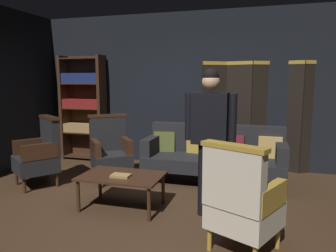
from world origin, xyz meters
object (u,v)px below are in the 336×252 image
at_px(folding_screen, 263,115).
at_px(armchair_wing_left, 40,153).
at_px(coffee_table, 122,179).
at_px(velvet_couch, 214,153).
at_px(armchair_wing_right, 110,150).
at_px(book_tan_leather, 121,176).
at_px(bookshelf, 83,106).
at_px(armchair_gilt_accent, 242,201).
at_px(standing_figure, 210,129).

relative_size(folding_screen, armchair_wing_left, 1.99).
height_order(folding_screen, coffee_table, folding_screen).
relative_size(velvet_couch, armchair_wing_right, 2.04).
bearing_deg(folding_screen, book_tan_leather, -125.04).
relative_size(coffee_table, armchair_wing_right, 0.96).
bearing_deg(bookshelf, armchair_gilt_accent, -40.19).
bearing_deg(standing_figure, armchair_gilt_accent, -60.48).
relative_size(coffee_table, standing_figure, 0.59).
bearing_deg(bookshelf, armchair_wing_right, -45.29).
xyz_separation_m(coffee_table, armchair_gilt_accent, (1.48, -0.65, 0.12)).
relative_size(bookshelf, armchair_gilt_accent, 1.97).
relative_size(folding_screen, bookshelf, 1.01).
bearing_deg(bookshelf, standing_figure, -35.43).
distance_m(folding_screen, standing_figure, 2.26).
relative_size(armchair_wing_left, armchair_wing_right, 1.00).
bearing_deg(folding_screen, armchair_wing_right, -149.79).
distance_m(velvet_couch, standing_figure, 1.40).
bearing_deg(armchair_wing_right, armchair_gilt_accent, -37.04).
xyz_separation_m(velvet_couch, armchair_wing_left, (-2.48, -0.89, 0.03)).
xyz_separation_m(armchair_gilt_accent, book_tan_leather, (-1.46, 0.58, -0.06)).
height_order(coffee_table, book_tan_leather, book_tan_leather).
height_order(coffee_table, standing_figure, standing_figure).
bearing_deg(velvet_couch, bookshelf, 164.68).
distance_m(bookshelf, book_tan_leather, 2.87).
height_order(folding_screen, standing_figure, folding_screen).
xyz_separation_m(coffee_table, book_tan_leather, (0.02, -0.07, 0.06)).
xyz_separation_m(armchair_gilt_accent, standing_figure, (-0.41, 0.72, 0.54)).
xyz_separation_m(folding_screen, standing_figure, (-0.58, -2.18, 0.04)).
height_order(bookshelf, armchair_gilt_accent, bookshelf).
height_order(folding_screen, armchair_gilt_accent, folding_screen).
bearing_deg(bookshelf, folding_screen, 2.83).
height_order(armchair_gilt_accent, armchair_wing_right, same).
xyz_separation_m(velvet_couch, coffee_table, (-0.94, -1.35, -0.08)).
bearing_deg(armchair_gilt_accent, armchair_wing_right, 142.96).
relative_size(velvet_couch, coffee_table, 2.12).
distance_m(armchair_wing_right, standing_figure, 1.97).
bearing_deg(standing_figure, folding_screen, 75.01).
bearing_deg(armchair_wing_right, standing_figure, -26.99).
distance_m(armchair_wing_left, armchair_wing_right, 1.04).
xyz_separation_m(folding_screen, coffee_table, (-1.65, -2.25, -0.61)).
bearing_deg(velvet_couch, book_tan_leather, -123.03).
height_order(velvet_couch, coffee_table, velvet_couch).
distance_m(armchair_gilt_accent, standing_figure, 0.99).
bearing_deg(standing_figure, bookshelf, 144.57).
height_order(bookshelf, coffee_table, bookshelf).
height_order(coffee_table, armchair_gilt_accent, armchair_gilt_accent).
bearing_deg(armchair_gilt_accent, velvet_couch, 105.01).
xyz_separation_m(coffee_table, armchair_wing_left, (-1.54, 0.46, 0.12)).
bearing_deg(velvet_couch, armchair_wing_left, -160.34).
distance_m(armchair_gilt_accent, armchair_wing_right, 2.62).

